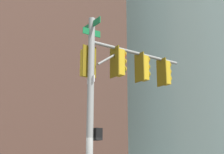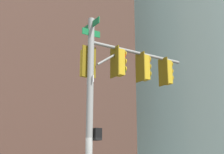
# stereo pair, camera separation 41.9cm
# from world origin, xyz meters

# --- Properties ---
(signal_pole_assembly) EXTENTS (4.37, 2.33, 6.79)m
(signal_pole_assembly) POSITION_xyz_m (-1.44, 0.21, 4.66)
(signal_pole_assembly) COLOR gray
(signal_pole_assembly) RESTS_ON ground_plane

